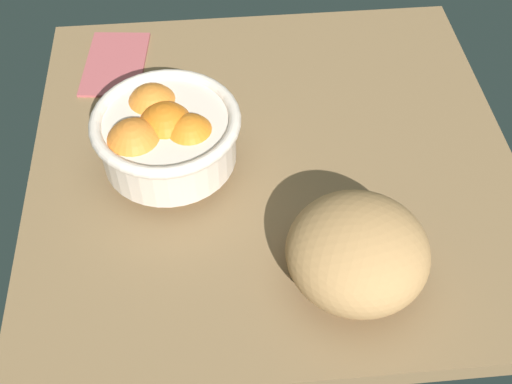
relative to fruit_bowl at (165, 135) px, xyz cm
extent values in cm
cube|color=olive|center=(0.64, -14.04, -7.51)|extent=(64.71, 65.63, 3.00)
cylinder|color=beige|center=(0.04, -0.29, -5.03)|extent=(9.74, 9.74, 1.96)
cylinder|color=beige|center=(0.04, -0.29, -0.80)|extent=(17.43, 17.43, 6.50)
torus|color=beige|center=(0.04, -0.29, 2.45)|extent=(19.03, 19.03, 1.60)
sphere|color=orange|center=(-1.76, -3.26, 0.69)|extent=(6.63, 6.63, 6.63)
sphere|color=orange|center=(4.10, 1.42, 0.74)|extent=(6.94, 6.94, 6.94)
sphere|color=orange|center=(-2.54, 3.57, 0.81)|extent=(7.32, 7.32, 7.32)
sphere|color=orange|center=(0.04, -0.29, 0.81)|extent=(7.35, 7.35, 7.35)
ellipsoid|color=tan|center=(-19.30, -21.27, -0.99)|extent=(21.96, 21.99, 10.04)
cube|color=#B35356|center=(22.28, 8.37, -5.57)|extent=(16.17, 10.65, 0.87)
camera|label=1|loc=(-57.94, -6.35, 57.71)|focal=44.50mm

